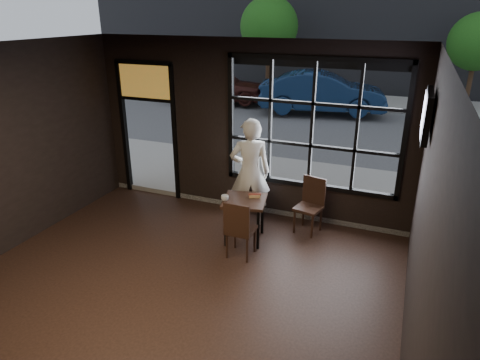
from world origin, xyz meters
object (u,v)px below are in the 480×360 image
at_px(cafe_table, 244,219).
at_px(navy_car, 322,92).
at_px(chair_near, 241,228).
at_px(man, 250,173).

relative_size(cafe_table, navy_car, 0.17).
xyz_separation_m(chair_near, navy_car, (-0.90, 10.13, 0.36)).
distance_m(chair_near, navy_car, 10.18).
bearing_deg(man, chair_near, 80.45).
height_order(man, navy_car, man).
relative_size(chair_near, man, 0.49).
relative_size(cafe_table, man, 0.38).
xyz_separation_m(cafe_table, chair_near, (0.13, -0.48, 0.11)).
xyz_separation_m(cafe_table, navy_car, (-0.77, 9.65, 0.47)).
bearing_deg(cafe_table, man, 90.72).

